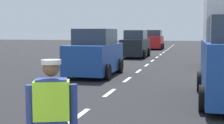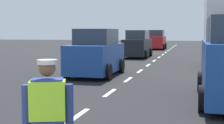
{
  "view_description": "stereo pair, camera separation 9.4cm",
  "coord_description": "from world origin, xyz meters",
  "px_view_note": "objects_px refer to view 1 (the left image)",
  "views": [
    {
      "loc": [
        2.6,
        -1.48,
        2.04
      ],
      "look_at": [
        0.25,
        8.01,
        1.1
      ],
      "focal_mm": 51.66,
      "sensor_mm": 36.0,
      "label": 1
    },
    {
      "loc": [
        2.69,
        -1.46,
        2.04
      ],
      "look_at": [
        0.25,
        8.01,
        1.1
      ],
      "focal_mm": 51.66,
      "sensor_mm": 36.0,
      "label": 2
    }
  ],
  "objects_px": {
    "car_oncoming_second": "(136,45)",
    "car_oncoming_lead": "(95,54)",
    "car_oncoming_third": "(154,40)",
    "road_worker": "(54,115)",
    "car_parked_far": "(223,49)"
  },
  "relations": [
    {
      "from": "car_oncoming_second",
      "to": "car_oncoming_lead",
      "type": "bearing_deg",
      "value": -90.19
    },
    {
      "from": "road_worker",
      "to": "car_parked_far",
      "type": "height_order",
      "value": "car_parked_far"
    },
    {
      "from": "car_oncoming_third",
      "to": "car_oncoming_lead",
      "type": "height_order",
      "value": "car_oncoming_third"
    },
    {
      "from": "road_worker",
      "to": "car_parked_far",
      "type": "distance_m",
      "value": 15.61
    },
    {
      "from": "road_worker",
      "to": "car_parked_far",
      "type": "xyz_separation_m",
      "value": [
        3.45,
        15.23,
        0.08
      ]
    },
    {
      "from": "car_oncoming_lead",
      "to": "car_oncoming_third",
      "type": "bearing_deg",
      "value": 89.61
    },
    {
      "from": "road_worker",
      "to": "car_parked_far",
      "type": "relative_size",
      "value": 0.41
    },
    {
      "from": "car_oncoming_third",
      "to": "car_oncoming_second",
      "type": "distance_m",
      "value": 11.62
    },
    {
      "from": "road_worker",
      "to": "car_oncoming_second",
      "type": "relative_size",
      "value": 0.39
    },
    {
      "from": "car_oncoming_third",
      "to": "car_oncoming_lead",
      "type": "distance_m",
      "value": 22.43
    },
    {
      "from": "car_oncoming_third",
      "to": "car_oncoming_lead",
      "type": "bearing_deg",
      "value": -90.39
    },
    {
      "from": "car_oncoming_lead",
      "to": "road_worker",
      "type": "bearing_deg",
      "value": -76.02
    },
    {
      "from": "road_worker",
      "to": "car_oncoming_second",
      "type": "bearing_deg",
      "value": 96.84
    },
    {
      "from": "car_oncoming_second",
      "to": "car_parked_far",
      "type": "bearing_deg",
      "value": -44.61
    },
    {
      "from": "car_oncoming_third",
      "to": "road_worker",
      "type": "bearing_deg",
      "value": -85.78
    }
  ]
}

